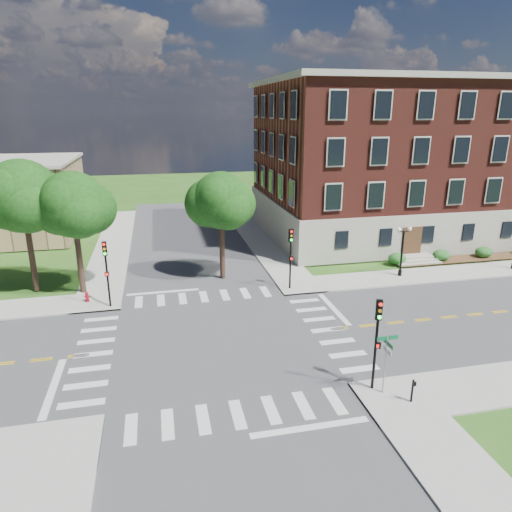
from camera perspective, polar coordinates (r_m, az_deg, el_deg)
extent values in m
plane|color=#295217|center=(28.44, -4.94, -10.61)|extent=(160.00, 160.00, 0.00)
cube|color=#3D3D3F|center=(28.44, -4.94, -10.60)|extent=(90.00, 12.00, 0.01)
cube|color=#3D3D3F|center=(28.44, -4.94, -10.60)|extent=(12.00, 90.00, 0.01)
cube|color=#9E9B93|center=(43.83, 24.81, -1.80)|extent=(34.00, 3.50, 0.12)
cube|color=#9E9B93|center=(50.87, 0.23, 2.42)|extent=(3.50, 34.00, 0.12)
cube|color=#9E9B93|center=(49.94, -17.40, 1.30)|extent=(3.50, 34.00, 0.12)
cube|color=silver|center=(33.13, 9.69, -6.53)|extent=(0.40, 5.50, 0.00)
cube|color=#9D988A|center=(55.26, 17.22, 5.17)|extent=(30.00, 20.00, 4.20)
cube|color=maroon|center=(54.21, 18.00, 13.44)|extent=(29.55, 19.70, 11.80)
cube|color=#9D988A|center=(54.19, 18.65, 19.91)|extent=(30.60, 20.60, 0.50)
cube|color=#472D19|center=(44.97, 18.88, 1.73)|extent=(2.00, 0.10, 2.80)
cylinder|color=black|center=(38.81, -26.15, -0.64)|extent=(0.44, 0.44, 4.67)
sphere|color=#123B10|center=(37.69, -27.18, 6.67)|extent=(5.42, 5.42, 5.42)
cylinder|color=black|center=(37.09, -21.11, -1.02)|extent=(0.44, 0.44, 4.38)
sphere|color=#123B10|center=(35.97, -21.92, 5.98)|extent=(4.88, 4.88, 4.88)
cylinder|color=black|center=(37.80, -4.24, 0.36)|extent=(0.44, 0.44, 4.21)
sphere|color=#123B10|center=(36.74, -4.39, 6.95)|extent=(4.62, 4.62, 4.62)
cylinder|color=black|center=(23.67, 14.64, -11.82)|extent=(0.14, 0.14, 3.80)
cube|color=black|center=(22.61, 15.11, -6.51)|extent=(0.38, 0.32, 1.00)
cylinder|color=red|center=(22.37, 15.33, -5.87)|extent=(0.19, 0.11, 0.18)
cylinder|color=orange|center=(22.50, 15.26, -6.64)|extent=(0.19, 0.11, 0.18)
cylinder|color=#19E533|center=(22.64, 15.19, -7.40)|extent=(0.19, 0.11, 0.18)
cube|color=black|center=(23.25, 14.96, -10.74)|extent=(0.32, 0.22, 0.30)
cylinder|color=black|center=(35.49, 4.31, -1.15)|extent=(0.14, 0.14, 3.80)
cube|color=black|center=(34.79, 4.40, 2.59)|extent=(0.37, 0.30, 1.00)
cylinder|color=red|center=(34.59, 4.47, 3.06)|extent=(0.19, 0.10, 0.18)
cylinder|color=orange|center=(34.67, 4.46, 2.53)|extent=(0.19, 0.10, 0.18)
cylinder|color=#19E533|center=(34.76, 4.44, 2.01)|extent=(0.19, 0.10, 0.18)
cube|color=black|center=(35.14, 4.41, -0.32)|extent=(0.32, 0.20, 0.30)
cylinder|color=black|center=(33.76, -18.02, -3.02)|extent=(0.14, 0.14, 3.80)
cube|color=black|center=(33.02, -18.41, 0.89)|extent=(0.34, 0.26, 1.00)
cylinder|color=red|center=(32.81, -18.49, 1.37)|extent=(0.18, 0.07, 0.18)
cylinder|color=orange|center=(32.90, -18.43, 0.82)|extent=(0.18, 0.07, 0.18)
cylinder|color=#19E533|center=(32.99, -18.38, 0.27)|extent=(0.18, 0.07, 0.18)
cube|color=black|center=(33.39, -18.14, -2.16)|extent=(0.31, 0.16, 0.30)
cylinder|color=black|center=(40.53, 17.54, -2.00)|extent=(0.32, 0.32, 0.50)
cylinder|color=black|center=(40.03, 17.76, 0.23)|extent=(0.16, 0.16, 3.80)
cube|color=black|center=(39.52, 18.02, 2.92)|extent=(1.00, 0.06, 0.06)
sphere|color=white|center=(39.22, 17.41, 3.18)|extent=(0.36, 0.36, 0.36)
sphere|color=white|center=(39.72, 18.67, 3.23)|extent=(0.36, 0.36, 0.36)
cylinder|color=gray|center=(23.64, 15.83, -12.95)|extent=(0.07, 0.07, 3.10)
cube|color=#0C6033|center=(22.95, 16.13, -9.82)|extent=(1.10, 0.03, 0.20)
cube|color=#0C6033|center=(23.07, 16.08, -10.37)|extent=(0.03, 1.10, 0.20)
cube|color=silver|center=(23.30, 16.09, -11.33)|extent=(0.03, 0.75, 0.25)
cylinder|color=black|center=(23.86, 18.95, -15.64)|extent=(0.10, 0.10, 1.20)
cube|color=black|center=(23.54, 19.21, -14.87)|extent=(0.14, 0.08, 0.22)
cylinder|color=#B30D1D|center=(35.79, -20.32, -5.26)|extent=(0.32, 0.32, 0.10)
cylinder|color=#B30D1D|center=(35.69, -20.37, -4.89)|extent=(0.22, 0.22, 0.60)
sphere|color=#B30D1D|center=(35.58, -20.42, -4.40)|extent=(0.24, 0.24, 0.24)
cylinder|color=#B30D1D|center=(35.67, -20.38, -4.78)|extent=(0.35, 0.12, 0.12)
cylinder|color=#B30D1D|center=(35.67, -20.38, -4.78)|extent=(0.12, 0.35, 0.12)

